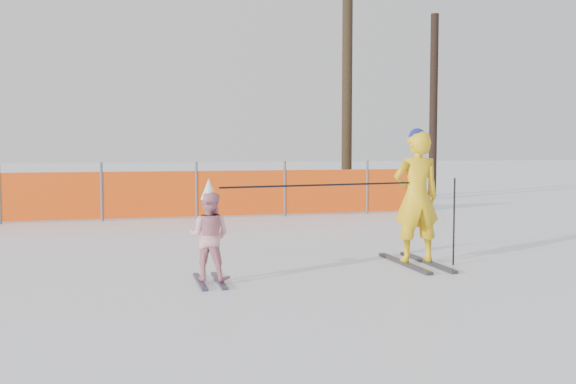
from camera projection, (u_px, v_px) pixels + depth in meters
The scene contains 6 objects.
ground at pixel (299, 278), 7.71m from camera, with size 120.00×120.00×0.00m, color white.
adult at pixel (416, 197), 8.54m from camera, with size 0.65×1.50×1.82m.
child at pixel (209, 235), 7.40m from camera, with size 0.62×0.92×1.21m.
ski_poles at pixel (363, 197), 8.11m from camera, with size 3.18×0.45×1.16m.
safety_fence at pixel (28, 196), 13.18m from camera, with size 17.24×0.06×1.25m.
tree_trunks at pixel (390, 96), 18.67m from camera, with size 4.18×2.91×6.30m.
Camera 1 is at (-2.06, -7.33, 1.57)m, focal length 40.00 mm.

